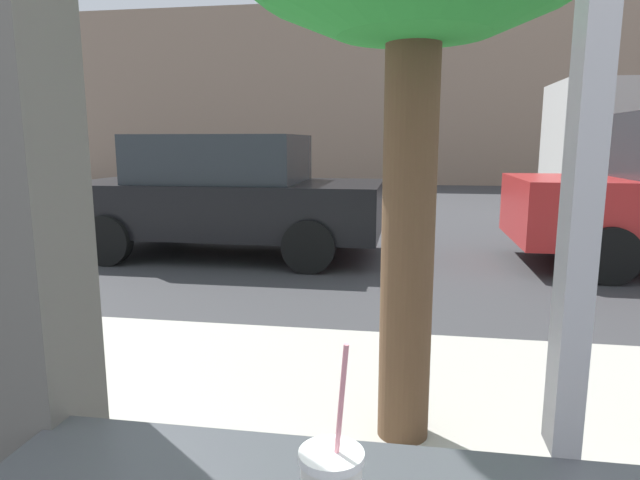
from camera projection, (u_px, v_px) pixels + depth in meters
name	position (u px, v px, depth m)	size (l,w,h in m)	color
ground_plane	(425.00, 238.00, 8.88)	(60.00, 60.00, 0.00)	#38383A
sidewalk_strip	(462.00, 448.00, 2.65)	(16.00, 2.80, 0.14)	#B2ADA3
building_facade_far	(419.00, 95.00, 19.78)	(28.00, 1.20, 6.43)	gray
parked_car_black	(227.00, 194.00, 7.45)	(4.17, 2.05, 1.63)	black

